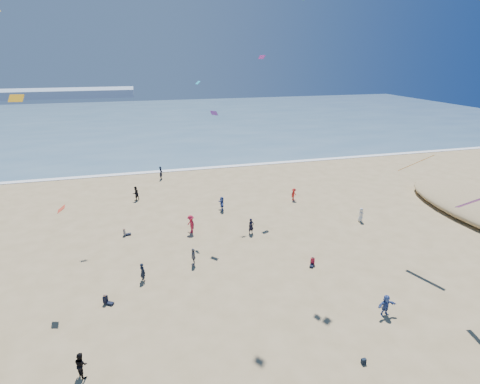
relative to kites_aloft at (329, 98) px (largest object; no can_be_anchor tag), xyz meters
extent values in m
cube|color=#476B84|center=(-9.37, 83.32, -14.32)|extent=(220.00, 100.00, 0.06)
cube|color=white|center=(-9.37, 33.32, -14.31)|extent=(220.00, 1.20, 0.08)
imported|color=#38509B|center=(-4.41, 15.64, -13.51)|extent=(0.59, 1.59, 1.68)
imported|color=black|center=(-10.50, 29.48, -13.39)|extent=(0.59, 0.78, 1.92)
imported|color=#AF1934|center=(-8.73, 10.70, -13.39)|extent=(1.08, 1.40, 1.92)
imported|color=black|center=(-17.27, -5.94, -13.57)|extent=(0.92, 0.96, 1.56)
imported|color=red|center=(5.02, 16.53, -13.58)|extent=(1.14, 1.05, 1.54)
imported|color=gray|center=(-9.41, 4.30, -13.54)|extent=(0.49, 0.99, 1.63)
imported|color=#39569F|center=(2.60, -5.77, -13.56)|extent=(1.50, 0.56, 1.59)
imported|color=black|center=(-13.70, 2.99, -13.56)|extent=(0.64, 0.69, 1.58)
imported|color=black|center=(-2.85, 8.84, -13.52)|extent=(0.69, 0.54, 1.67)
imported|color=black|center=(-14.15, 21.67, -13.45)|extent=(1.11, 1.08, 1.80)
imported|color=silver|center=(9.61, 8.66, -13.57)|extent=(0.59, 0.82, 1.57)
cube|color=black|center=(-1.31, -9.33, -14.18)|extent=(0.28, 0.18, 0.34)
cube|color=#50259B|center=(-5.96, 11.13, -2.33)|extent=(0.69, 0.77, 0.44)
cube|color=purple|center=(0.80, 17.57, 2.63)|extent=(0.89, 0.66, 0.41)
cube|color=orange|center=(-19.76, 1.05, 0.45)|extent=(0.88, 0.57, 0.40)
cube|color=#EE4024|center=(-18.75, 2.64, -7.38)|extent=(0.59, 0.80, 0.37)
cube|color=#20B6E1|center=(-6.94, 14.07, 0.27)|extent=(0.44, 0.73, 0.31)
cube|color=#72279D|center=(7.70, -6.37, -6.02)|extent=(0.35, 3.14, 2.21)
cube|color=orange|center=(9.48, 1.58, -5.78)|extent=(0.35, 2.64, 1.87)
camera|label=1|loc=(-12.85, -24.15, 2.83)|focal=28.00mm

